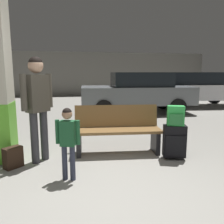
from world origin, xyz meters
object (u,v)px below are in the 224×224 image
object	(u,v)px
parked_car_near	(138,91)
parked_car_side	(195,88)
backpack_dark_floor	(13,158)
backpack_bright	(176,116)
child	(68,136)
bench	(117,130)
adult	(37,98)
suitcase	(174,141)

from	to	relation	value
parked_car_near	parked_car_side	world-z (taller)	same
backpack_dark_floor	parked_car_side	distance (m)	8.63
backpack_bright	child	distance (m)	1.89
parked_car_near	backpack_dark_floor	bearing A→B (deg)	-127.30
bench	child	size ratio (longest dim) A/B	1.59
bench	parked_car_side	xyz separation A→B (m)	(4.70, 5.26, 0.36)
child	adult	distance (m)	1.04
backpack_bright	parked_car_near	distance (m)	4.80
parked_car_side	child	bearing A→B (deg)	-131.95
backpack_bright	bench	bearing A→B (deg)	149.15
backpack_bright	child	size ratio (longest dim) A/B	0.33
bench	child	xyz separation A→B (m)	(-0.92, -1.00, 0.19)
parked_car_near	bench	bearing A→B (deg)	-112.09
suitcase	parked_car_side	distance (m)	6.95
backpack_bright	adult	bearing A→B (deg)	171.16
parked_car_near	parked_car_side	bearing A→B (deg)	19.54
parked_car_side	suitcase	bearing A→B (deg)	-123.22
suitcase	bench	bearing A→B (deg)	149.18
suitcase	backpack_bright	world-z (taller)	backpack_bright
adult	parked_car_near	distance (m)	5.37
bench	parked_car_near	xyz separation A→B (m)	(1.70, 4.19, 0.36)
suitcase	backpack_dark_floor	distance (m)	2.70
suitcase	parked_car_near	size ratio (longest dim) A/B	0.14
backpack_bright	suitcase	bearing A→B (deg)	25.96
bench	suitcase	size ratio (longest dim) A/B	2.72
suitcase	parked_car_side	size ratio (longest dim) A/B	0.14
bench	child	world-z (taller)	child
bench	suitcase	bearing A→B (deg)	-30.82
backpack_bright	backpack_dark_floor	xyz separation A→B (m)	(-2.70, 0.14, -0.60)
adult	parked_car_near	size ratio (longest dim) A/B	0.42
backpack_dark_floor	child	bearing A→B (deg)	-34.61
child	parked_car_side	world-z (taller)	parked_car_side
adult	backpack_dark_floor	distance (m)	1.02
child	parked_car_near	xyz separation A→B (m)	(2.63, 5.19, 0.17)
backpack_dark_floor	adult	bearing A→B (deg)	28.06
suitcase	child	world-z (taller)	child
bench	backpack_dark_floor	world-z (taller)	bench
adult	parked_car_side	distance (m)	8.17
child	parked_car_near	world-z (taller)	parked_car_near
backpack_bright	adult	xyz separation A→B (m)	(-2.30, 0.36, 0.32)
suitcase	adult	xyz separation A→B (m)	(-2.30, 0.36, 0.77)
bench	parked_car_near	bearing A→B (deg)	67.91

